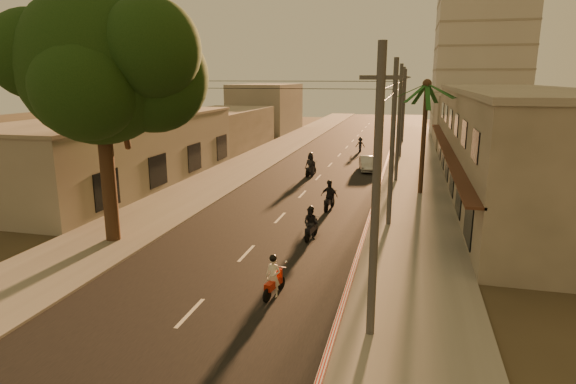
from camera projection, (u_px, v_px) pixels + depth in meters
name	position (u px, v px, depth m)	size (l,w,h in m)	color
ground	(231.00, 270.00, 20.51)	(160.00, 160.00, 0.00)	#383023
road	(318.00, 177.00, 39.36)	(10.00, 140.00, 0.02)	black
sidewalk_right	(413.00, 182.00, 37.56)	(5.00, 140.00, 0.12)	slate
sidewalk_left	(232.00, 173.00, 41.14)	(5.00, 140.00, 0.12)	slate
curb_stripe	(377.00, 194.00, 33.41)	(0.20, 60.00, 0.20)	red
shophouse_row	(512.00, 142.00, 33.30)	(8.80, 34.20, 7.30)	gray
left_building	(123.00, 150.00, 36.44)	(8.20, 24.20, 5.20)	gray
distant_tower	(482.00, 33.00, 66.23)	(12.10, 12.10, 28.00)	#B7B5B2
broadleaf_tree	(108.00, 67.00, 22.14)	(9.60, 8.70, 12.10)	black
palm_tree	(427.00, 90.00, 32.02)	(5.00, 5.00, 8.20)	black
utility_poles	(400.00, 97.00, 36.36)	(1.20, 48.26, 9.00)	#38383A
filler_right	(469.00, 119.00, 58.90)	(8.00, 14.00, 6.00)	gray
filler_left_near	(222.00, 129.00, 55.39)	(8.00, 14.00, 4.40)	gray
filler_left_far	(266.00, 108.00, 72.06)	(8.00, 14.00, 7.00)	gray
scooter_red	(274.00, 278.00, 17.88)	(0.77, 1.68, 1.66)	black
scooter_mid_a	(311.00, 224.00, 24.23)	(0.96, 1.78, 1.75)	black
scooter_mid_b	(329.00, 197.00, 29.57)	(1.17, 1.93, 1.90)	black
scooter_far_a	(311.00, 165.00, 39.78)	(1.15, 1.99, 1.98)	black
scooter_far_b	(360.00, 145.00, 52.70)	(1.10, 1.69, 1.65)	black
parked_car	(368.00, 164.00, 42.13)	(1.97, 4.01, 1.26)	#A6A9AE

